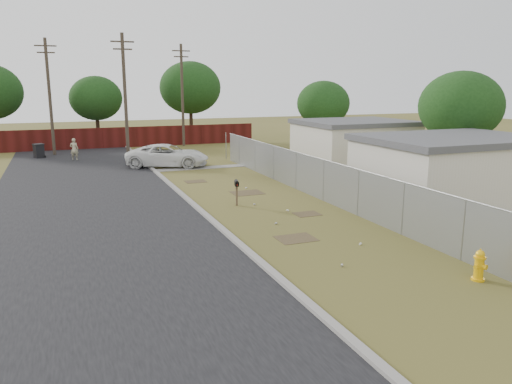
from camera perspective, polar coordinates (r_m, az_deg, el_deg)
name	(u,v)px	position (r m, az deg, el deg)	size (l,w,h in m)	color
ground	(264,206)	(23.04, 0.91, -1.64)	(120.00, 120.00, 0.00)	brown
street	(98,185)	(29.30, -17.64, 0.81)	(15.10, 60.00, 0.12)	black
chainlink_fence	(314,181)	(25.09, 6.62, 1.29)	(0.10, 27.06, 2.02)	gray
privacy_fence	(91,139)	(45.97, -18.36, 5.82)	(30.00, 0.12, 1.80)	#48120F
utility_poles	(122,95)	(41.63, -15.07, 10.66)	(12.60, 8.24, 9.00)	#43392C
houses	(397,154)	(30.26, 15.84, 4.23)	(9.30, 17.24, 3.10)	beige
horizon_trees	(171,95)	(45.22, -9.74, 10.91)	(33.32, 31.94, 7.78)	#352518
fire_hydrant	(479,266)	(15.75, 24.16, -7.69)	(0.47, 0.47, 0.94)	#EAAF0C
mailbox	(237,185)	(22.99, -2.23, 0.75)	(0.29, 0.53, 1.20)	brown
pickup_truck	(168,156)	(34.60, -10.05, 4.13)	(2.54, 5.51, 1.53)	white
pedestrian	(74,149)	(39.39, -20.06, 4.62)	(0.60, 0.39, 1.64)	tan
trash_bin	(39,151)	(41.69, -23.58, 4.35)	(0.94, 0.92, 1.08)	black
scattered_litter	(287,218)	(20.94, 3.62, -2.97)	(1.84, 12.28, 0.07)	silver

